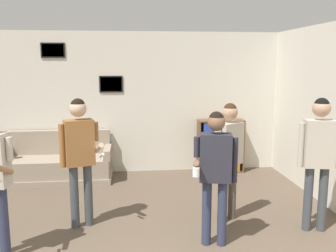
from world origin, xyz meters
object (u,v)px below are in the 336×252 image
(bookshelf, at_px, (221,146))
(person_spectator_far_right, at_px, (319,150))
(drinking_cup, at_px, (229,117))
(person_player_foreground_center, at_px, (80,149))
(person_spectator_near_bookshelf, at_px, (229,150))
(couch, at_px, (58,164))
(person_watcher_holding_cup, at_px, (215,165))

(bookshelf, distance_m, person_spectator_far_right, 2.81)
(person_spectator_far_right, height_order, drinking_cup, person_spectator_far_right)
(person_player_foreground_center, distance_m, person_spectator_near_bookshelf, 1.94)
(person_spectator_far_right, bearing_deg, couch, 145.52)
(couch, xyz_separation_m, person_spectator_near_bookshelf, (2.62, -2.08, 0.69))
(couch, height_order, person_watcher_holding_cup, person_watcher_holding_cup)
(couch, height_order, bookshelf, bookshelf)
(person_spectator_near_bookshelf, bearing_deg, drinking_cup, 74.92)
(bookshelf, relative_size, person_player_foreground_center, 0.61)
(person_spectator_near_bookshelf, distance_m, drinking_cup, 2.36)
(couch, xyz_separation_m, person_spectator_far_right, (3.64, -2.50, 0.76))
(bookshelf, relative_size, person_spectator_far_right, 0.60)
(couch, height_order, drinking_cup, drinking_cup)
(person_watcher_holding_cup, bearing_deg, person_spectator_near_bookshelf, 63.10)
(bookshelf, distance_m, drinking_cup, 0.59)
(person_player_foreground_center, relative_size, drinking_cup, 14.81)
(person_watcher_holding_cup, relative_size, person_spectator_near_bookshelf, 0.99)
(bookshelf, distance_m, person_player_foreground_center, 3.34)
(person_spectator_near_bookshelf, xyz_separation_m, drinking_cup, (0.61, 2.27, 0.11))
(bookshelf, relative_size, drinking_cup, 9.04)
(person_spectator_near_bookshelf, height_order, person_spectator_far_right, person_spectator_far_right)
(person_spectator_far_right, relative_size, drinking_cup, 14.98)
(bookshelf, height_order, person_player_foreground_center, person_player_foreground_center)
(couch, height_order, person_spectator_near_bookshelf, person_spectator_near_bookshelf)
(person_player_foreground_center, bearing_deg, person_spectator_near_bookshelf, -0.25)
(person_spectator_near_bookshelf, xyz_separation_m, person_spectator_far_right, (1.02, -0.42, 0.07))
(person_watcher_holding_cup, bearing_deg, person_spectator_far_right, 10.37)
(couch, xyz_separation_m, bookshelf, (3.08, 0.20, 0.22))
(person_spectator_far_right, bearing_deg, drinking_cup, 98.59)
(person_watcher_holding_cup, bearing_deg, couch, 129.66)
(bookshelf, xyz_separation_m, drinking_cup, (0.15, 0.00, 0.57))
(couch, height_order, person_spectator_far_right, person_spectator_far_right)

